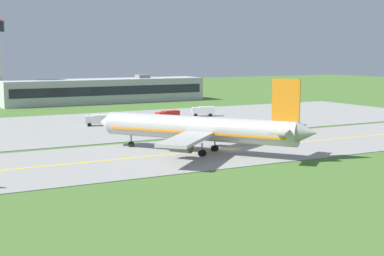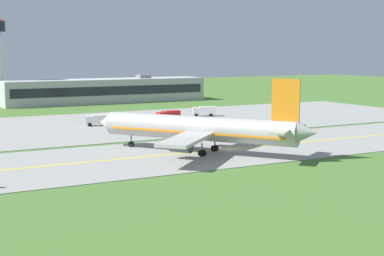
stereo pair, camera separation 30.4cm
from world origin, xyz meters
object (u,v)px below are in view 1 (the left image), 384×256
Objects in this scene: service_truck_fuel at (168,115)px; service_truck_baggage at (204,111)px; service_truck_catering at (99,120)px; airplane_lead at (200,129)px.

service_truck_baggage is at bearing 21.98° from service_truck_fuel.
service_truck_baggage and service_truck_catering have the same top height.
service_truck_catering is (-3.32, 41.72, -2.60)m from airplane_lead.
airplane_lead reaches higher than service_truck_fuel.
airplane_lead is 5.45× the size of service_truck_fuel.
service_truck_baggage is at bearing 10.67° from service_truck_catering.
service_truck_fuel is (-13.05, -5.27, 0.00)m from service_truck_baggage.
airplane_lead is 44.72m from service_truck_fuel.
service_truck_catering is (-30.78, -5.80, 0.00)m from service_truck_baggage.
airplane_lead reaches higher than service_truck_catering.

